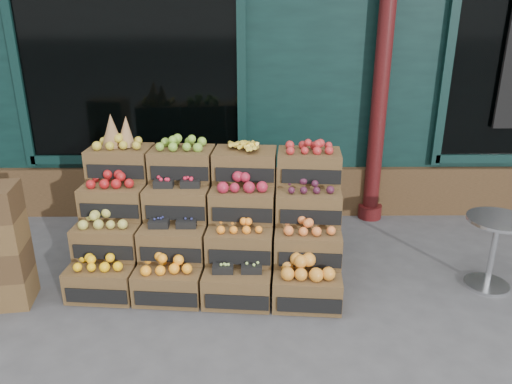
{
  "coord_description": "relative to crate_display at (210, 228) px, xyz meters",
  "views": [
    {
      "loc": [
        -0.23,
        -3.53,
        2.47
      ],
      "look_at": [
        -0.2,
        0.7,
        0.85
      ],
      "focal_mm": 35.0,
      "sensor_mm": 36.0,
      "label": 1
    }
  ],
  "objects": [
    {
      "name": "ground",
      "position": [
        0.63,
        -0.76,
        -0.46
      ],
      "size": [
        60.0,
        60.0,
        0.0
      ],
      "primitive_type": "plane",
      "color": "#414143",
      "rests_on": "ground"
    },
    {
      "name": "shop_facade",
      "position": [
        0.63,
        4.36,
        1.93
      ],
      "size": [
        12.0,
        6.24,
        4.8
      ],
      "color": "black",
      "rests_on": "ground"
    },
    {
      "name": "crate_display",
      "position": [
        0.0,
        0.0,
        0.0
      ],
      "size": [
        2.49,
        1.36,
        1.5
      ],
      "rotation": [
        0.0,
        0.0,
        -0.09
      ],
      "color": "#523B20",
      "rests_on": "ground"
    },
    {
      "name": "bistro_table",
      "position": [
        2.57,
        -0.29,
        -0.04
      ],
      "size": [
        0.54,
        0.54,
        0.68
      ],
      "rotation": [
        0.0,
        0.0,
        -0.32
      ],
      "color": "silver",
      "rests_on": "ground"
    },
    {
      "name": "shopkeeper",
      "position": [
        -0.91,
        2.03,
        0.52
      ],
      "size": [
        0.74,
        0.51,
        1.96
      ],
      "primitive_type": "imported",
      "rotation": [
        0.0,
        0.0,
        3.08
      ],
      "color": "#1C6323",
      "rests_on": "ground"
    }
  ]
}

